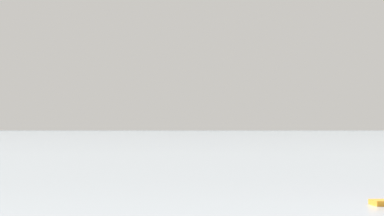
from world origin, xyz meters
TOP-DOWN VIEW (x-y plane):
  - distant_headland at (177.63, 1334.66)m, footprint 1001.27×458.88m

SIDE VIEW (x-z plane):
  - distant_headland at x=177.63m, z-range 0.00..34.83m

